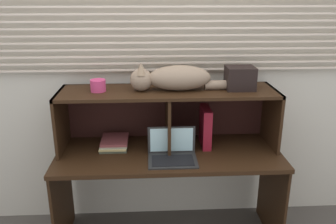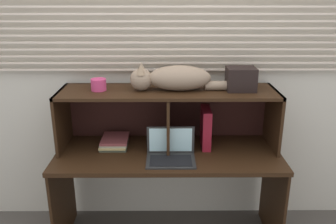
{
  "view_description": "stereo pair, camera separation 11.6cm",
  "coord_description": "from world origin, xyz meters",
  "px_view_note": "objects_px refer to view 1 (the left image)",
  "views": [
    {
      "loc": [
        -0.13,
        -2.05,
        1.78
      ],
      "look_at": [
        0.0,
        0.3,
        0.96
      ],
      "focal_mm": 38.16,
      "sensor_mm": 36.0,
      "label": 1
    },
    {
      "loc": [
        -0.01,
        -2.05,
        1.78
      ],
      "look_at": [
        0.0,
        0.3,
        0.96
      ],
      "focal_mm": 38.16,
      "sensor_mm": 36.0,
      "label": 2
    }
  ],
  "objects_px": {
    "binder_upright": "(205,127)",
    "storage_box": "(240,78)",
    "cat": "(174,78)",
    "laptop": "(172,153)",
    "book_stack": "(114,143)",
    "small_basket": "(98,86)"
  },
  "relations": [
    {
      "from": "binder_upright",
      "to": "book_stack",
      "type": "bearing_deg",
      "value": 179.91
    },
    {
      "from": "small_basket",
      "to": "binder_upright",
      "type": "bearing_deg",
      "value": 0.0
    },
    {
      "from": "laptop",
      "to": "cat",
      "type": "bearing_deg",
      "value": 84.02
    },
    {
      "from": "book_stack",
      "to": "laptop",
      "type": "bearing_deg",
      "value": -27.57
    },
    {
      "from": "cat",
      "to": "storage_box",
      "type": "bearing_deg",
      "value": 0.0
    },
    {
      "from": "cat",
      "to": "small_basket",
      "type": "xyz_separation_m",
      "value": [
        -0.51,
        0.0,
        -0.04
      ]
    },
    {
      "from": "binder_upright",
      "to": "cat",
      "type": "bearing_deg",
      "value": 180.0
    },
    {
      "from": "book_stack",
      "to": "small_basket",
      "type": "distance_m",
      "value": 0.43
    },
    {
      "from": "cat",
      "to": "small_basket",
      "type": "distance_m",
      "value": 0.51
    },
    {
      "from": "binder_upright",
      "to": "storage_box",
      "type": "xyz_separation_m",
      "value": [
        0.23,
        0.0,
        0.35
      ]
    },
    {
      "from": "cat",
      "to": "laptop",
      "type": "distance_m",
      "value": 0.5
    },
    {
      "from": "book_stack",
      "to": "storage_box",
      "type": "relative_size",
      "value": 1.22
    },
    {
      "from": "binder_upright",
      "to": "storage_box",
      "type": "height_order",
      "value": "storage_box"
    },
    {
      "from": "binder_upright",
      "to": "small_basket",
      "type": "distance_m",
      "value": 0.8
    },
    {
      "from": "small_basket",
      "to": "storage_box",
      "type": "bearing_deg",
      "value": 0.0
    },
    {
      "from": "cat",
      "to": "storage_box",
      "type": "xyz_separation_m",
      "value": [
        0.46,
        0.0,
        -0.0
      ]
    },
    {
      "from": "storage_box",
      "to": "laptop",
      "type": "bearing_deg",
      "value": -156.45
    },
    {
      "from": "small_basket",
      "to": "storage_box",
      "type": "height_order",
      "value": "storage_box"
    },
    {
      "from": "binder_upright",
      "to": "book_stack",
      "type": "relative_size",
      "value": 1.19
    },
    {
      "from": "small_basket",
      "to": "cat",
      "type": "bearing_deg",
      "value": 0.0
    },
    {
      "from": "binder_upright",
      "to": "book_stack",
      "type": "xyz_separation_m",
      "value": [
        -0.65,
        0.0,
        -0.11
      ]
    },
    {
      "from": "cat",
      "to": "binder_upright",
      "type": "distance_m",
      "value": 0.42
    }
  ]
}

